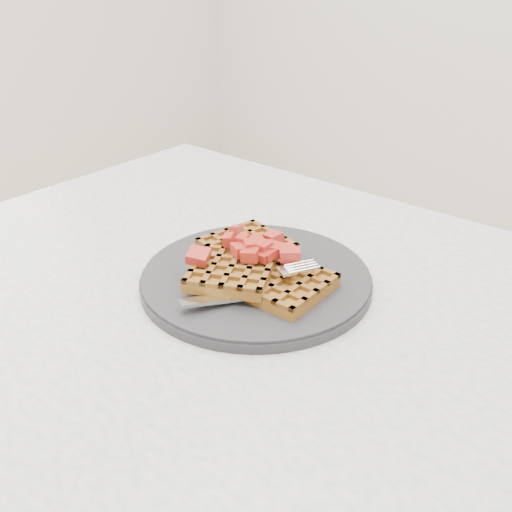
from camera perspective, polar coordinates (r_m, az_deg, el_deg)
The scene contains 5 objects.
table at distance 0.72m, azimuth 4.14°, elevation -14.26°, with size 1.20×0.80×0.75m.
plate at distance 0.72m, azimuth 0.00°, elevation -2.24°, with size 0.29×0.29×0.02m, color black.
waffles at distance 0.71m, azimuth -0.19°, elevation -1.02°, with size 0.21×0.20×0.03m.
strawberry_pile at distance 0.70m, azimuth 0.00°, elevation 1.01°, with size 0.15×0.15×0.02m, color maroon, non-canonical shape.
fork at distance 0.67m, azimuth 0.50°, elevation -3.44°, with size 0.02×0.18×0.02m, color silver, non-canonical shape.
Camera 1 is at (0.30, -0.44, 1.12)m, focal length 40.00 mm.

